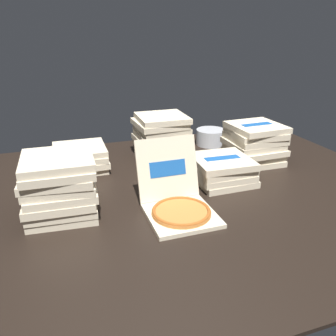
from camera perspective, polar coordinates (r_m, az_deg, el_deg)
name	(u,v)px	position (r m, az deg, el deg)	size (l,w,h in m)	color
ground_plane	(176,194)	(2.27, 1.43, -4.34)	(3.20, 2.40, 0.02)	black
open_pizza_box	(177,200)	(2.00, 1.55, -5.41)	(0.38, 0.51, 0.39)	beige
pizza_stack_right_far	(80,158)	(2.69, -14.45, 1.65)	(0.41, 0.42, 0.18)	beige
pizza_stack_left_mid	(254,143)	(2.81, 14.22, 4.02)	(0.41, 0.42, 0.32)	beige
pizza_stack_right_mid	(60,186)	(2.03, -17.58, -2.90)	(0.43, 0.43, 0.36)	beige
pizza_stack_left_far	(221,170)	(2.42, 8.88, -0.28)	(0.41, 0.40, 0.18)	beige
pizza_stack_left_near	(161,137)	(2.83, -1.19, 5.27)	(0.42, 0.41, 0.36)	beige
ice_bucket	(211,137)	(3.20, 7.14, 5.16)	(0.27, 0.27, 0.14)	#B7BABF
water_bottle_0	(186,134)	(3.14, 2.97, 5.71)	(0.06, 0.06, 0.23)	silver
water_bottle_1	(235,140)	(3.02, 11.18, 4.58)	(0.06, 0.06, 0.23)	white
water_bottle_2	(233,135)	(3.16, 10.89, 5.44)	(0.06, 0.06, 0.23)	silver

